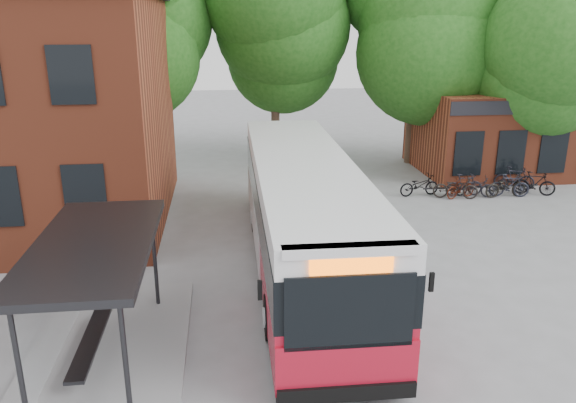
{
  "coord_description": "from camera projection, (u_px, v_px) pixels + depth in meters",
  "views": [
    {
      "loc": [
        -1.73,
        -12.18,
        7.22
      ],
      "look_at": [
        0.13,
        3.84,
        2.0
      ],
      "focal_mm": 35.0,
      "sensor_mm": 36.0,
      "label": 1
    }
  ],
  "objects": [
    {
      "name": "ground",
      "position": [
        301.0,
        325.0,
        13.92
      ],
      "size": [
        100.0,
        100.0,
        0.0
      ],
      "primitive_type": "plane",
      "color": "slate"
    },
    {
      "name": "shop_row",
      "position": [
        558.0,
        129.0,
        28.19
      ],
      "size": [
        14.0,
        6.2,
        4.0
      ],
      "primitive_type": null,
      "color": "brown",
      "rests_on": "ground"
    },
    {
      "name": "bus_shelter",
      "position": [
        100.0,
        302.0,
        12.04
      ],
      "size": [
        3.6,
        7.0,
        2.9
      ],
      "primitive_type": null,
      "color": "#27272A",
      "rests_on": "ground"
    },
    {
      "name": "bike_rail",
      "position": [
        481.0,
        190.0,
        24.34
      ],
      "size": [
        5.2,
        0.1,
        0.38
      ],
      "primitive_type": null,
      "color": "#27272A",
      "rests_on": "ground"
    },
    {
      "name": "tree_0",
      "position": [
        131.0,
        58.0,
        26.69
      ],
      "size": [
        7.92,
        7.92,
        11.0
      ],
      "primitive_type": null,
      "color": "#1C4F15",
      "rests_on": "ground"
    },
    {
      "name": "tree_1",
      "position": [
        275.0,
        62.0,
        28.5
      ],
      "size": [
        7.92,
        7.92,
        10.4
      ],
      "primitive_type": null,
      "color": "#1C4F15",
      "rests_on": "ground"
    },
    {
      "name": "tree_2",
      "position": [
        415.0,
        56.0,
        28.23
      ],
      "size": [
        7.92,
        7.92,
        11.0
      ],
      "primitive_type": null,
      "color": "#1C4F15",
      "rests_on": "ground"
    },
    {
      "name": "tree_3",
      "position": [
        550.0,
        80.0,
        25.27
      ],
      "size": [
        7.04,
        7.04,
        9.28
      ],
      "primitive_type": null,
      "color": "#1C4F15",
      "rests_on": "ground"
    },
    {
      "name": "city_bus",
      "position": [
        303.0,
        216.0,
        16.62
      ],
      "size": [
        3.03,
        13.45,
        3.41
      ],
      "primitive_type": null,
      "rotation": [
        0.0,
        0.0,
        -0.01
      ],
      "color": "#B01126",
      "rests_on": "ground"
    },
    {
      "name": "bicycle_0",
      "position": [
        419.0,
        185.0,
        24.1
      ],
      "size": [
        1.85,
        0.88,
        0.94
      ],
      "primitive_type": "imported",
      "rotation": [
        0.0,
        0.0,
        1.72
      ],
      "color": "black",
      "rests_on": "ground"
    },
    {
      "name": "bicycle_1",
      "position": [
        461.0,
        188.0,
        23.76
      ],
      "size": [
        1.54,
        0.88,
        0.89
      ],
      "primitive_type": "imported",
      "rotation": [
        0.0,
        0.0,
        1.9
      ],
      "color": "#42170C",
      "rests_on": "ground"
    },
    {
      "name": "bicycle_2",
      "position": [
        456.0,
        187.0,
        23.7
      ],
      "size": [
        1.96,
        1.13,
        0.98
      ],
      "primitive_type": "imported",
      "rotation": [
        0.0,
        0.0,
        1.29
      ],
      "color": "black",
      "rests_on": "ground"
    },
    {
      "name": "bicycle_3",
      "position": [
        464.0,
        185.0,
        24.05
      ],
      "size": [
        1.65,
        0.5,
        0.98
      ],
      "primitive_type": "imported",
      "rotation": [
        0.0,
        0.0,
        1.59
      ],
      "color": "#23222C",
      "rests_on": "ground"
    },
    {
      "name": "bicycle_4",
      "position": [
        474.0,
        186.0,
        23.99
      ],
      "size": [
        1.8,
        1.06,
        0.9
      ],
      "primitive_type": "imported",
      "rotation": [
        0.0,
        0.0,
        1.28
      ],
      "color": "#24252C",
      "rests_on": "ground"
    },
    {
      "name": "bicycle_5",
      "position": [
        509.0,
        185.0,
        23.91
      ],
      "size": [
        1.76,
        0.79,
        1.02
      ],
      "primitive_type": "imported",
      "rotation": [
        0.0,
        0.0,
        1.38
      ],
      "color": "#1F212B",
      "rests_on": "ground"
    },
    {
      "name": "bicycle_6",
      "position": [
        506.0,
        186.0,
        23.9
      ],
      "size": [
        1.93,
        0.83,
        0.99
      ],
      "primitive_type": "imported",
      "rotation": [
        0.0,
        0.0,
        1.67
      ],
      "color": "black",
      "rests_on": "ground"
    },
    {
      "name": "bicycle_7",
      "position": [
        514.0,
        178.0,
        25.0
      ],
      "size": [
        1.79,
        1.09,
        1.04
      ],
      "primitive_type": "imported",
      "rotation": [
        0.0,
        0.0,
        1.19
      ],
      "color": "black",
      "rests_on": "ground"
    },
    {
      "name": "bicycle_extra_0",
      "position": [
        535.0,
        183.0,
        24.19
      ],
      "size": [
        1.76,
        1.13,
        1.03
      ],
      "primitive_type": "imported",
      "rotation": [
        0.0,
        0.0,
        1.16
      ],
      "color": "black",
      "rests_on": "ground"
    }
  ]
}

